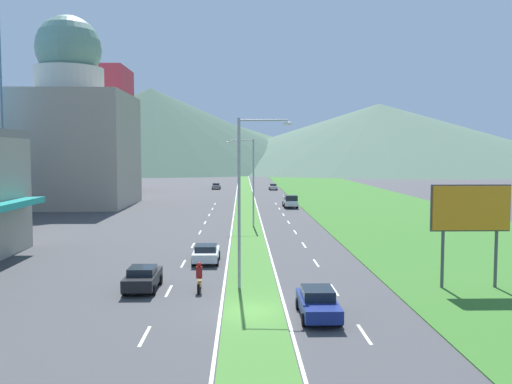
{
  "coord_description": "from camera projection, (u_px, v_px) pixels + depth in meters",
  "views": [
    {
      "loc": [
        -0.6,
        -28.09,
        8.43
      ],
      "look_at": [
        1.19,
        40.13,
        3.52
      ],
      "focal_mm": 37.82,
      "sensor_mm": 36.0,
      "label": 1
    }
  ],
  "objects": [
    {
      "name": "car_0",
      "position": [
        318.0,
        303.0,
        27.71
      ],
      "size": [
        1.98,
        4.61,
        1.48
      ],
      "rotation": [
        0.0,
        0.0,
        -1.57
      ],
      "color": "navy",
      "rests_on": "ground_plane"
    },
    {
      "name": "lane_dash_left_8",
      "position": [
        209.0,
        215.0,
        73.75
      ],
      "size": [
        0.16,
        2.8,
        0.01
      ],
      "primitive_type": "cube",
      "color": "silver",
      "rests_on": "ground_plane"
    },
    {
      "name": "lane_dash_right_3",
      "position": [
        334.0,
        290.0,
        33.27
      ],
      "size": [
        0.16,
        2.8,
        0.01
      ],
      "primitive_type": "cube",
      "color": "silver",
      "rests_on": "ground_plane"
    },
    {
      "name": "lane_dash_right_4",
      "position": [
        316.0,
        263.0,
        41.41
      ],
      "size": [
        0.16,
        2.8,
        0.01
      ],
      "primitive_type": "cube",
      "color": "silver",
      "rests_on": "ground_plane"
    },
    {
      "name": "lane_dash_left_3",
      "position": [
        169.0,
        291.0,
        33.0
      ],
      "size": [
        0.16,
        2.8,
        0.01
      ],
      "primitive_type": "cube",
      "color": "silver",
      "rests_on": "ground_plane"
    },
    {
      "name": "hill_far_left",
      "position": [
        151.0,
        129.0,
        274.84
      ],
      "size": [
        189.29,
        189.29,
        41.55
      ],
      "primitive_type": "cone",
      "color": "#3D5647",
      "rests_on": "ground_plane"
    },
    {
      "name": "edge_line_median_left",
      "position": [
        235.0,
        205.0,
        88.41
      ],
      "size": [
        0.16,
        240.0,
        0.01
      ],
      "primitive_type": "cube",
      "color": "silver",
      "rests_on": "ground_plane"
    },
    {
      "name": "lane_dash_left_10",
      "position": [
        215.0,
        204.0,
        90.04
      ],
      "size": [
        0.16,
        2.8,
        0.01
      ],
      "primitive_type": "cube",
      "color": "silver",
      "rests_on": "ground_plane"
    },
    {
      "name": "hill_far_center",
      "position": [
        233.0,
        146.0,
        320.97
      ],
      "size": [
        166.27,
        166.27,
        25.52
      ],
      "primitive_type": "cone",
      "color": "#47664C",
      "rests_on": "ground_plane"
    },
    {
      "name": "motorcycle_rider",
      "position": [
        199.0,
        279.0,
        32.87
      ],
      "size": [
        0.36,
        2.0,
        1.8
      ],
      "rotation": [
        0.0,
        0.0,
        1.57
      ],
      "color": "black",
      "rests_on": "ground_plane"
    },
    {
      "name": "street_lamp_near",
      "position": [
        245.0,
        192.0,
        33.04
      ],
      "size": [
        3.33,
        0.46,
        10.59
      ],
      "color": "#99999E",
      "rests_on": "ground_plane"
    },
    {
      "name": "billboard_roadside",
      "position": [
        471.0,
        212.0,
        33.3
      ],
      "size": [
        5.01,
        0.28,
        6.51
      ],
      "color": "#4C4C51",
      "rests_on": "ground_plane"
    },
    {
      "name": "lane_dash_right_8",
      "position": [
        283.0,
        215.0,
        74.01
      ],
      "size": [
        0.16,
        2.8,
        0.01
      ],
      "primitive_type": "cube",
      "color": "silver",
      "rests_on": "ground_plane"
    },
    {
      "name": "midrise_colored",
      "position": [
        97.0,
        130.0,
        120.02
      ],
      "size": [
        13.92,
        13.92,
        27.29
      ],
      "primitive_type": "cube",
      "color": "#D83847",
      "rests_on": "ground_plane"
    },
    {
      "name": "pickup_truck_0",
      "position": [
        290.0,
        201.0,
        83.79
      ],
      "size": [
        2.18,
        5.4,
        2.0
      ],
      "rotation": [
        0.0,
        0.0,
        -1.57
      ],
      "color": "silver",
      "rests_on": "ground_plane"
    },
    {
      "name": "domed_building",
      "position": [
        71.0,
        133.0,
        86.07
      ],
      "size": [
        18.85,
        18.85,
        30.09
      ],
      "color": "#9E9384",
      "rests_on": "ground_plane"
    },
    {
      "name": "lane_dash_right_6",
      "position": [
        295.0,
        232.0,
        57.71
      ],
      "size": [
        0.16,
        2.8,
        0.01
      ],
      "primitive_type": "cube",
      "color": "silver",
      "rests_on": "ground_plane"
    },
    {
      "name": "lane_dash_left_4",
      "position": [
        183.0,
        264.0,
        41.15
      ],
      "size": [
        0.16,
        2.8,
        0.01
      ],
      "primitive_type": "cube",
      "color": "silver",
      "rests_on": "ground_plane"
    },
    {
      "name": "lane_dash_left_5",
      "position": [
        193.0,
        245.0,
        49.3
      ],
      "size": [
        0.16,
        2.8,
        0.01
      ],
      "primitive_type": "cube",
      "color": "silver",
      "rests_on": "ground_plane"
    },
    {
      "name": "car_1",
      "position": [
        143.0,
        278.0,
        33.27
      ],
      "size": [
        1.97,
        4.29,
        1.47
      ],
      "rotation": [
        0.0,
        0.0,
        1.57
      ],
      "color": "black",
      "rests_on": "ground_plane"
    },
    {
      "name": "lane_dash_right_10",
      "position": [
        276.0,
        204.0,
        90.31
      ],
      "size": [
        0.16,
        2.8,
        0.01
      ],
      "primitive_type": "cube",
      "color": "silver",
      "rests_on": "ground_plane"
    },
    {
      "name": "lane_dash_left_2",
      "position": [
        145.0,
        336.0,
        24.85
      ],
      "size": [
        0.16,
        2.8,
        0.01
      ],
      "primitive_type": "cube",
      "color": "silver",
      "rests_on": "ground_plane"
    },
    {
      "name": "car_4",
      "position": [
        216.0,
        186.0,
        127.01
      ],
      "size": [
        1.97,
        4.33,
        1.41
      ],
      "rotation": [
        0.0,
        0.0,
        1.57
      ],
      "color": "slate",
      "rests_on": "ground_plane"
    },
    {
      "name": "street_lamp_mid",
      "position": [
        250.0,
        177.0,
        61.42
      ],
      "size": [
        3.21,
        0.39,
        10.04
      ],
      "color": "#99999E",
      "rests_on": "ground_plane"
    },
    {
      "name": "lane_dash_left_9",
      "position": [
        212.0,
        209.0,
        81.89
      ],
      "size": [
        0.16,
        2.8,
        0.01
      ],
      "primitive_type": "cube",
      "color": "silver",
      "rests_on": "ground_plane"
    },
    {
      "name": "lane_dash_left_6",
      "position": [
        200.0,
        232.0,
        57.45
      ],
      "size": [
        0.16,
        2.8,
        0.01
      ],
      "primitive_type": "cube",
      "color": "silver",
      "rests_on": "ground_plane"
    },
    {
      "name": "car_5",
      "position": [
        206.0,
        253.0,
        41.64
      ],
      "size": [
        2.03,
        4.35,
        1.38
      ],
      "rotation": [
        0.0,
        0.0,
        1.57
      ],
      "color": "silver",
      "rests_on": "ground_plane"
    },
    {
      "name": "lane_dash_left_7",
      "position": [
        205.0,
        223.0,
        65.6
      ],
      "size": [
        0.16,
        2.8,
        0.01
      ],
      "primitive_type": "cube",
      "color": "silver",
      "rests_on": "ground_plane"
    },
    {
      "name": "lane_dash_right_5",
      "position": [
        304.0,
        245.0,
        49.56
      ],
      "size": [
        0.16,
        2.8,
        0.01
      ],
      "primitive_type": "cube",
      "color": "silver",
      "rests_on": "ground_plane"
    },
    {
      "name": "grass_median",
      "position": [
        246.0,
        205.0,
        88.45
      ],
      "size": [
        3.2,
        240.0,
        0.06
      ],
      "primitive_type": "cube",
      "color": "#477F33",
      "rests_on": "ground_plane"
    },
    {
      "name": "lane_dash_right_9",
      "position": [
        279.0,
        209.0,
        82.16
      ],
      "size": [
        0.16,
        2.8,
        0.01
      ],
      "primitive_type": "cube",
      "color": "silver",
      "rests_on": "ground_plane"
    },
    {
      "name": "hill_far_right",
      "position": [
        379.0,
        137.0,
        281.86
      ],
      "size": [
        219.83,
        219.83,
        34.26
      ],
      "primitive_type": "cone",
      "color": "#516B56",
      "rests_on": "ground_plane"
    },
    {
      "name": "edge_line_median_right",
      "position": [
        256.0,
        205.0,
        88.5
      ],
      "size": [
        0.16,
        240.0,
        0.01
      ],
      "primitive_type": "cube",
      "color": "silver",
      "rests_on": "ground_plane"
    },
    {
      "name": "lane_dash_right_2",
      "position": [
        364.0,
        334.0,
        25.12
      ],
      "size": [
        0.16,
        2.8,
        0.01
      ],
      "primitive_type": "cube",
      "color": "silver",
      "rests_on": "ground_plane"
    },
    {
      "name": "lane_dash_right_7",
      "position": [
        289.0,
        222.0,
        65.86
      ],
      "size": [
        0.16,
        2.8,
        0.01
      ],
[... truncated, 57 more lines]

